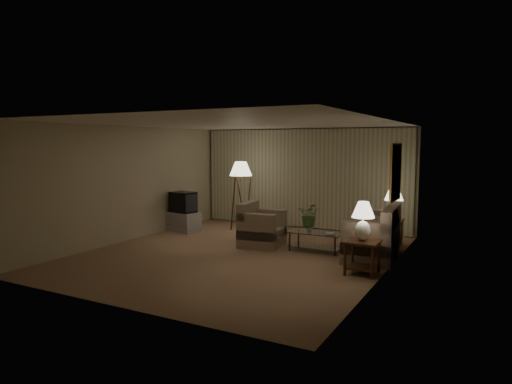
# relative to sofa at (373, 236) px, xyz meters

# --- Properties ---
(ground) EXTENTS (7.00, 7.00, 0.00)m
(ground) POSITION_rel_sofa_xyz_m (-2.50, -1.09, -0.42)
(ground) COLOR #A27259
(ground) RESTS_ON ground
(room_shell) EXTENTS (6.04, 7.02, 2.72)m
(room_shell) POSITION_rel_sofa_xyz_m (-2.48, 0.42, 1.33)
(room_shell) COLOR #C3B796
(room_shell) RESTS_ON ground
(sofa) EXTENTS (2.04, 1.28, 0.83)m
(sofa) POSITION_rel_sofa_xyz_m (0.00, 0.00, 0.00)
(sofa) COLOR gray
(sofa) RESTS_ON ground
(armchair) EXTENTS (1.11, 1.07, 0.77)m
(armchair) POSITION_rel_sofa_xyz_m (-2.42, -0.21, -0.03)
(armchair) COLOR gray
(armchair) RESTS_ON ground
(side_table_near) EXTENTS (0.57, 0.57, 0.60)m
(side_table_near) POSITION_rel_sofa_xyz_m (0.15, -1.35, -0.00)
(side_table_near) COLOR #34190E
(side_table_near) RESTS_ON ground
(side_table_far) EXTENTS (0.44, 0.37, 0.60)m
(side_table_far) POSITION_rel_sofa_xyz_m (0.15, 1.25, -0.03)
(side_table_far) COLOR #34190E
(side_table_far) RESTS_ON ground
(table_lamp_near) EXTENTS (0.40, 0.40, 0.69)m
(table_lamp_near) POSITION_rel_sofa_xyz_m (0.15, -1.35, 0.59)
(table_lamp_near) COLOR white
(table_lamp_near) RESTS_ON side_table_near
(table_lamp_far) EXTENTS (0.42, 0.42, 0.72)m
(table_lamp_far) POSITION_rel_sofa_xyz_m (0.15, 1.25, 0.61)
(table_lamp_far) COLOR white
(table_lamp_far) RESTS_ON side_table_far
(coffee_table) EXTENTS (1.15, 0.63, 0.41)m
(coffee_table) POSITION_rel_sofa_xyz_m (-1.18, -0.10, -0.14)
(coffee_table) COLOR silver
(coffee_table) RESTS_ON ground
(tv_cabinet) EXTENTS (1.01, 0.81, 0.50)m
(tv_cabinet) POSITION_rel_sofa_xyz_m (-5.05, 0.37, -0.17)
(tv_cabinet) COLOR #9B9A9D
(tv_cabinet) RESTS_ON ground
(crt_tv) EXTENTS (0.78, 0.67, 0.54)m
(crt_tv) POSITION_rel_sofa_xyz_m (-5.05, 0.37, 0.35)
(crt_tv) COLOR black
(crt_tv) RESTS_ON tv_cabinet
(floor_lamp) EXTENTS (0.59, 0.59, 1.82)m
(floor_lamp) POSITION_rel_sofa_xyz_m (-3.80, 1.23, 0.54)
(floor_lamp) COLOR #34190E
(floor_lamp) RESTS_ON ground
(ottoman) EXTENTS (0.74, 0.74, 0.38)m
(ottoman) POSITION_rel_sofa_xyz_m (-2.90, 1.33, -0.22)
(ottoman) COLOR #B3523C
(ottoman) RESTS_ON ground
(vase) EXTENTS (0.17, 0.17, 0.14)m
(vase) POSITION_rel_sofa_xyz_m (-1.33, -0.10, 0.07)
(vase) COLOR white
(vase) RESTS_ON coffee_table
(flowers) EXTENTS (0.48, 0.42, 0.52)m
(flowers) POSITION_rel_sofa_xyz_m (-1.33, -0.10, 0.40)
(flowers) COLOR #4B7634
(flowers) RESTS_ON vase
(book) EXTENTS (0.23, 0.28, 0.02)m
(book) POSITION_rel_sofa_xyz_m (-0.93, -0.20, 0.01)
(book) COLOR olive
(book) RESTS_ON coffee_table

